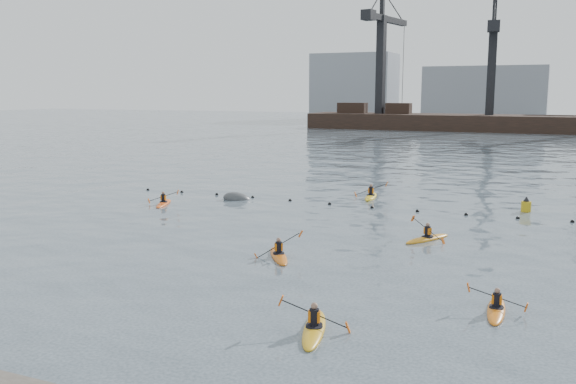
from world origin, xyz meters
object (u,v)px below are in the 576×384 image
kayaker_4 (496,309)px  mooring_buoy (237,199)px  kayaker_3 (427,238)px  kayaker_2 (164,203)px  kayaker_1 (314,328)px  kayaker_5 (371,196)px  kayaker_0 (279,255)px  nav_buoy (526,206)px

kayaker_4 → mooring_buoy: 24.92m
kayaker_3 → mooring_buoy: size_ratio=1.53×
kayaker_2 → mooring_buoy: (3.69, 3.70, -0.10)m
kayaker_1 → kayaker_5: bearing=86.9°
kayaker_5 → kayaker_3: bearing=-69.0°
kayaker_0 → kayaker_3: (5.70, 6.08, -0.00)m
kayaker_0 → kayaker_2: (-12.71, 9.09, -0.00)m
kayaker_2 → nav_buoy: 23.83m
kayaker_1 → kayaker_4: size_ratio=1.12×
kayaker_1 → kayaker_5: 25.50m
kayaker_2 → nav_buoy: bearing=-3.1°
kayaker_5 → nav_buoy: (10.54, -1.18, 0.23)m
kayaker_1 → nav_buoy: bearing=62.5°
kayaker_2 → kayaker_4: (22.59, -12.56, -0.00)m
kayaker_1 → mooring_buoy: 24.59m
kayaker_1 → kayaker_5: (-5.18, 24.96, 0.00)m
kayaker_1 → kayaker_3: bearing=71.0°
kayaker_2 → kayaker_4: size_ratio=1.04×
kayaker_0 → mooring_buoy: bearing=92.5°
kayaker_0 → kayaker_2: kayaker_0 is taller
kayaker_2 → kayaker_3: size_ratio=1.02×
kayaker_0 → kayaker_1: 8.96m
kayaker_2 → kayaker_5: bearing=13.7°
kayaker_3 → kayaker_5: bearing=148.6°
kayaker_1 → kayaker_2: size_ratio=1.08×
kayaker_3 → mooring_buoy: (-14.71, 6.71, -0.10)m
kayaker_4 → kayaker_5: 23.24m
kayaker_2 → nav_buoy: size_ratio=2.81×
kayaker_0 → kayaker_5: (-0.49, 17.33, 0.01)m
kayaker_1 → kayaker_0: bearing=106.7°
kayaker_2 → kayaker_3: kayaker_3 is taller
kayaker_1 → kayaker_3: kayaker_1 is taller
kayaker_4 → kayaker_5: size_ratio=0.86×
mooring_buoy → nav_buoy: bearing=10.0°
kayaker_1 → nav_buoy: 24.38m
kayaker_0 → kayaker_4: bearing=-52.0°
nav_buoy → kayaker_3: bearing=-113.3°
kayaker_2 → mooring_buoy: bearing=24.7°
kayaker_2 → kayaker_5: (12.22, 8.24, 0.01)m
kayaker_1 → kayaker_4: 6.66m
nav_buoy → kayaker_5: bearing=173.6°
kayaker_0 → kayaker_2: 15.63m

